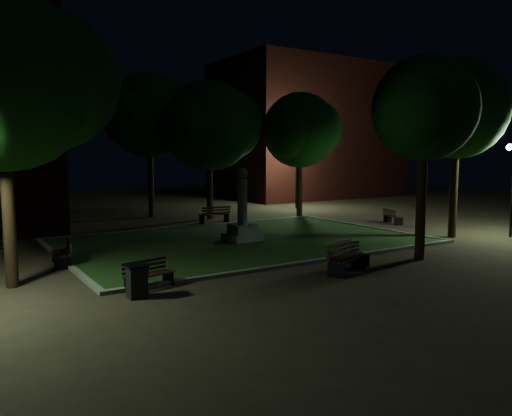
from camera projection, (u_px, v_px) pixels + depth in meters
The scene contains 19 objects.
ground at pixel (268, 249), 20.40m from camera, with size 80.00×80.00×0.00m, color #3D3022.
lawn at pixel (242, 241), 22.07m from camera, with size 15.00×10.00×0.08m, color #264719.
lawn_kerb at pixel (242, 240), 22.07m from camera, with size 15.40×10.40×0.12m.
monument at pixel (242, 220), 21.97m from camera, with size 1.40×1.40×3.20m.
building_far at pixel (308, 131), 46.16m from camera, with size 16.00×10.00×12.00m, color #4F1710.
tree_west at pixel (6, 80), 13.96m from camera, with size 6.32×5.16×8.50m.
tree_north_er at pixel (211, 126), 29.43m from camera, with size 6.57×5.36×8.21m.
tree_ne at pixel (302, 130), 31.39m from camera, with size 5.80×4.74×7.74m.
tree_east at pixel (459, 109), 22.72m from camera, with size 5.59×4.56×8.20m.
tree_se at pixel (426, 109), 17.91m from camera, with size 4.64×3.79×7.39m.
tree_far_north at pixel (151, 115), 30.10m from camera, with size 6.28×5.13×8.76m.
lamppost_ne at pixel (297, 167), 35.76m from camera, with size 1.18×0.28×4.17m.
bench_near_left at pixel (349, 257), 16.84m from camera, with size 1.61×0.71×0.86m.
bench_near_right at pixel (346, 258), 16.28m from camera, with size 1.91×1.28×0.99m.
bench_west_near at pixel (148, 275), 14.38m from camera, with size 1.55×0.81×0.81m.
bench_left_side at pixel (63, 254), 17.32m from camera, with size 0.75×1.64×0.87m.
bench_right_side at pixel (392, 217), 27.79m from camera, with size 0.99×1.54×0.80m.
bench_far_side at pixel (215, 215), 28.08m from camera, with size 1.77×0.71×0.95m.
trash_bin at pixel (137, 281), 13.41m from camera, with size 0.55×0.55×0.90m.
Camera 1 is at (-11.29, -16.64, 3.85)m, focal length 35.00 mm.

